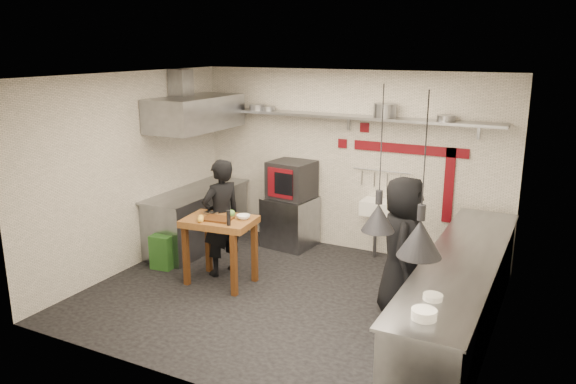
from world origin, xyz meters
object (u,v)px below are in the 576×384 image
at_px(combi_oven, 292,179).
at_px(chef_right, 402,246).
at_px(oven_stand, 290,222).
at_px(chef_left, 221,218).
at_px(prep_table, 220,251).
at_px(green_bin, 164,251).

relative_size(combi_oven, chef_right, 0.38).
relative_size(oven_stand, chef_left, 0.48).
height_order(oven_stand, prep_table, prep_table).
xyz_separation_m(green_bin, prep_table, (1.05, -0.09, 0.21)).
relative_size(oven_stand, prep_table, 0.87).
bearing_deg(chef_left, combi_oven, -169.34).
xyz_separation_m(prep_table, chef_left, (-0.16, 0.28, 0.37)).
height_order(chef_left, chef_right, chef_right).
distance_m(green_bin, chef_left, 1.08).
height_order(green_bin, chef_right, chef_right).
relative_size(green_bin, chef_left, 0.30).
bearing_deg(combi_oven, chef_left, -95.60).
bearing_deg(green_bin, chef_right, 2.73).
height_order(oven_stand, chef_left, chef_left).
height_order(prep_table, chef_right, chef_right).
bearing_deg(chef_right, oven_stand, 43.60).
height_order(prep_table, chef_left, chef_left).
distance_m(oven_stand, green_bin, 2.06).
xyz_separation_m(combi_oven, chef_left, (-0.33, -1.52, -0.26)).
xyz_separation_m(combi_oven, prep_table, (-0.17, -1.80, -0.63)).
bearing_deg(combi_oven, oven_stand, -86.14).
bearing_deg(chef_left, oven_stand, -169.68).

